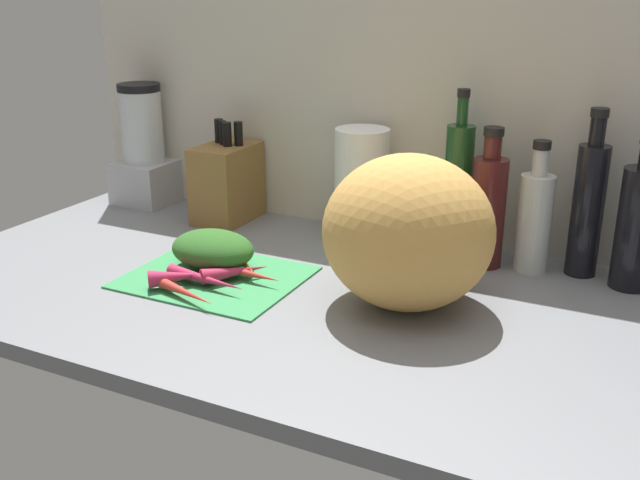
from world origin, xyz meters
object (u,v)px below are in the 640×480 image
carrot_8 (206,280)px  winter_squash (408,232)px  carrot_0 (235,272)px  carrot_5 (207,253)px  bottle_3 (588,206)px  bottle_0 (458,188)px  carrot_7 (209,252)px  bottle_2 (534,219)px  blender_appliance (144,153)px  carrot_1 (239,259)px  knife_block (227,182)px  bottle_1 (488,208)px  carrot_3 (249,274)px  bottle_4 (637,226)px  cutting_board (215,276)px  carrot_4 (184,292)px  carrot_6 (211,260)px  paper_towel_roll (361,185)px  carrot_2 (176,277)px

carrot_8 → winter_squash: bearing=16.8°
carrot_0 → carrot_5: carrot_0 is taller
carrot_8 → bottle_3: (60.33, 39.01, 11.59)cm
bottle_0 → carrot_5: bearing=-147.3°
carrot_7 → bottle_2: bottle_2 is taller
carrot_0 → blender_appliance: blender_appliance is taller
carrot_1 → knife_block: (-19.45, 25.74, 6.91)cm
knife_block → bottle_1: bearing=-1.5°
carrot_0 → carrot_3: carrot_0 is taller
carrot_1 → carrot_5: size_ratio=0.87×
carrot_7 → bottle_4: size_ratio=0.42×
cutting_board → carrot_8: size_ratio=1.91×
carrot_4 → carrot_6: bearing=105.0°
bottle_2 → paper_towel_roll: bearing=177.7°
carrot_1 → bottle_1: size_ratio=0.56×
bottle_0 → bottle_3: bearing=0.9°
cutting_board → knife_block: size_ratio=1.39×
carrot_2 → carrot_7: size_ratio=0.84×
knife_block → bottle_1: 61.70cm
winter_squash → bottle_4: bearing=36.7°
carrot_0 → carrot_1: same height
cutting_board → bottle_2: bottle_2 is taller
carrot_5 → carrot_1: bearing=-1.1°
carrot_3 → carrot_4: bearing=-116.9°
cutting_board → blender_appliance: size_ratio=1.08×
knife_block → carrot_4: bearing=-66.6°
carrot_2 → bottle_2: bottle_2 is taller
carrot_7 → winter_squash: size_ratio=0.41×
carrot_0 → bottle_4: (66.36, 31.06, 9.67)cm
carrot_4 → paper_towel_roll: 47.74cm
carrot_1 → bottle_2: (50.97, 25.63, 8.13)cm
bottle_3 → carrot_4: bearing=-143.6°
carrot_4 → blender_appliance: size_ratio=0.52×
carrot_1 → bottle_0: bearing=38.2°
knife_block → paper_towel_roll: (33.49, 1.37, 2.98)cm
carrot_5 → winter_squash: bearing=-0.9°
carrot_1 → carrot_6: bearing=-150.3°
carrot_4 → blender_appliance: blender_appliance is taller
knife_block → paper_towel_roll: size_ratio=0.96×
blender_appliance → paper_towel_roll: size_ratio=1.22×
winter_squash → bottle_2: (16.36, 26.16, -2.97)cm
cutting_board → winter_squash: size_ratio=1.10×
bottle_4 → paper_towel_roll: bearing=178.0°
carrot_8 → bottle_1: (42.40, 35.22, 9.70)cm
carrot_7 → carrot_0: bearing=-30.0°
carrot_3 → carrot_5: (-12.99, 5.15, 0.24)cm
carrot_1 → winter_squash: (34.61, -0.54, 11.10)cm
bottle_0 → bottle_1: bottle_0 is taller
bottle_2 → bottle_3: bearing=14.1°
cutting_board → winter_squash: 39.12cm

